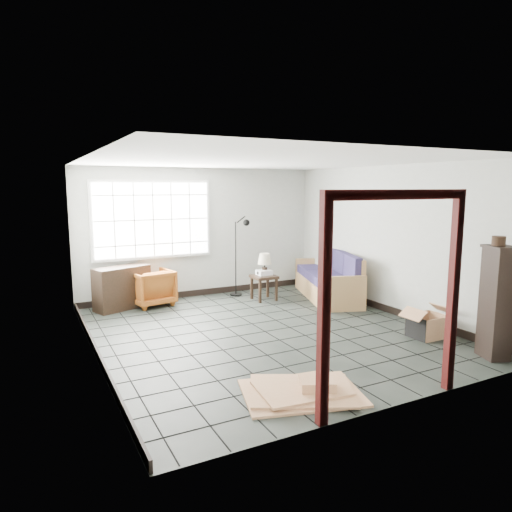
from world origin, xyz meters
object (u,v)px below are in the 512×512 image
side_table (264,280)px  tall_shelf (497,302)px  futon_sofa (330,281)px  armchair (151,286)px

side_table → tall_shelf: tall_shelf is taller
futon_sofa → side_table: size_ratio=4.64×
futon_sofa → tall_shelf: bearing=-71.9°
armchair → side_table: size_ratio=1.51×
armchair → side_table: (2.08, -0.62, 0.03)m
futon_sofa → side_table: (-1.28, 0.46, 0.06)m
tall_shelf → futon_sofa: bearing=109.1°
armchair → tall_shelf: tall_shelf is taller
armchair → side_table: 2.18m
tall_shelf → side_table: bearing=126.6°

